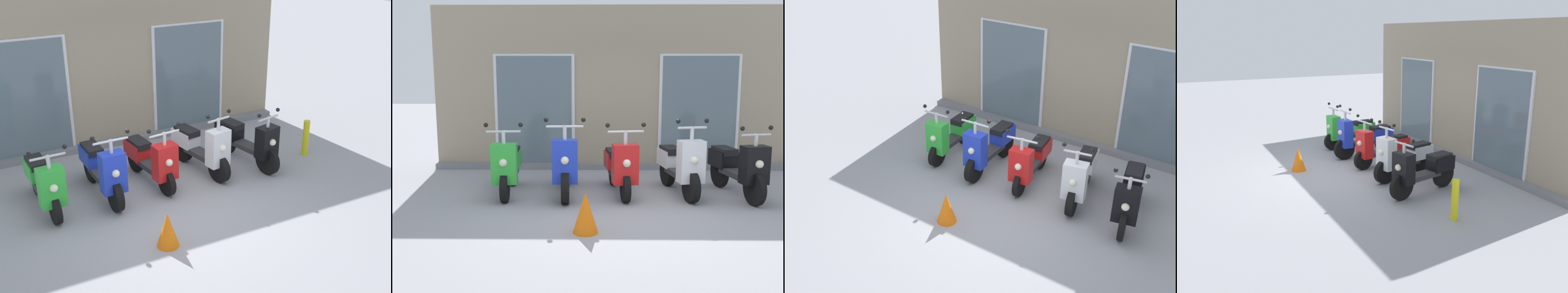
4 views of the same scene
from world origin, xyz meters
TOP-DOWN VIEW (x-y plane):
  - ground_plane at (0.00, 0.00)m, footprint 40.00×40.00m
  - storefront_facade at (-0.00, 2.97)m, footprint 7.30×0.50m
  - scooter_green at (-1.83, 0.86)m, footprint 0.58×1.50m
  - scooter_blue at (-0.90, 0.84)m, footprint 0.62×1.65m
  - scooter_red at (-0.04, 0.89)m, footprint 0.61×1.51m
  - scooter_white at (0.93, 0.89)m, footprint 0.62×1.55m
  - scooter_black at (1.83, 0.79)m, footprint 0.66×1.62m
  - curb_bollard at (3.05, 0.61)m, footprint 0.12×0.12m
  - traffic_cone at (-0.55, -0.93)m, footprint 0.32×0.32m

SIDE VIEW (x-z plane):
  - ground_plane at x=0.00m, z-range 0.00..0.00m
  - traffic_cone at x=-0.55m, z-range 0.00..0.52m
  - curb_bollard at x=3.05m, z-range 0.00..0.70m
  - scooter_red at x=-0.04m, z-range -0.15..1.07m
  - scooter_green at x=-1.83m, z-range -0.14..1.08m
  - scooter_white at x=0.93m, z-range -0.17..1.11m
  - scooter_black at x=1.83m, z-range -0.12..1.07m
  - scooter_blue at x=-0.90m, z-range -0.17..1.13m
  - storefront_facade at x=0.00m, z-range -0.06..3.18m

